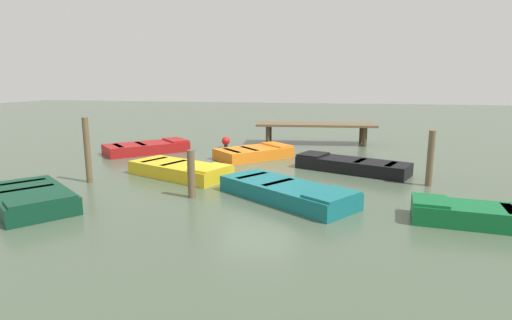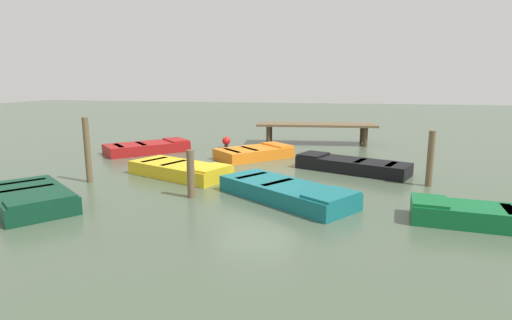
% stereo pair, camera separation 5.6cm
% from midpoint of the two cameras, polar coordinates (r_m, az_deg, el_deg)
% --- Properties ---
extents(ground_plane, '(80.00, 80.00, 0.00)m').
position_cam_midpoint_polar(ground_plane, '(13.37, -0.12, -1.47)').
color(ground_plane, '#475642').
extents(dock_segment, '(5.54, 1.94, 0.95)m').
position_cam_midpoint_polar(dock_segment, '(19.01, 8.29, 4.73)').
color(dock_segment, brown).
rests_on(dock_segment, ground_plane).
extents(rowboat_yellow, '(3.53, 2.54, 0.46)m').
position_cam_midpoint_polar(rowboat_yellow, '(12.72, -10.73, -1.33)').
color(rowboat_yellow, gold).
rests_on(rowboat_yellow, ground_plane).
extents(rowboat_red, '(3.30, 3.30, 0.46)m').
position_cam_midpoint_polar(rowboat_red, '(17.18, -15.12, 1.71)').
color(rowboat_red, maroon).
rests_on(rowboat_red, ground_plane).
extents(rowboat_green, '(3.28, 1.38, 0.46)m').
position_cam_midpoint_polar(rowboat_green, '(9.61, 30.28, -6.81)').
color(rowboat_green, '#0F602D').
rests_on(rowboat_green, ground_plane).
extents(rowboat_teal, '(3.72, 3.21, 0.46)m').
position_cam_midpoint_polar(rowboat_teal, '(10.11, 4.19, -4.42)').
color(rowboat_teal, '#14666B').
rests_on(rowboat_teal, ground_plane).
extents(rowboat_black, '(3.74, 2.42, 0.46)m').
position_cam_midpoint_polar(rowboat_black, '(13.53, 13.08, -0.68)').
color(rowboat_black, black).
rests_on(rowboat_black, ground_plane).
extents(rowboat_dark_green, '(3.15, 2.92, 0.46)m').
position_cam_midpoint_polar(rowboat_dark_green, '(10.92, -29.24, -4.67)').
color(rowboat_dark_green, '#0C3823').
rests_on(rowboat_dark_green, ground_plane).
extents(rowboat_orange, '(3.00, 3.01, 0.46)m').
position_cam_midpoint_polar(rowboat_orange, '(15.40, -0.34, 1.04)').
color(rowboat_orange, orange).
rests_on(rowboat_orange, ground_plane).
extents(mooring_piling_mid_right, '(0.18, 0.18, 1.57)m').
position_cam_midpoint_polar(mooring_piling_mid_right, '(12.28, 23.18, 0.20)').
color(mooring_piling_mid_right, brown).
rests_on(mooring_piling_mid_right, ground_plane).
extents(mooring_piling_far_right, '(0.17, 0.17, 1.89)m').
position_cam_midpoint_polar(mooring_piling_far_right, '(12.64, -22.74, 1.27)').
color(mooring_piling_far_right, brown).
rests_on(mooring_piling_far_right, ground_plane).
extents(mooring_piling_mid_left, '(0.19, 0.19, 1.22)m').
position_cam_midpoint_polar(mooring_piling_mid_left, '(10.32, -9.24, -1.95)').
color(mooring_piling_mid_left, brown).
rests_on(mooring_piling_mid_left, ground_plane).
extents(marker_buoy, '(0.36, 0.36, 0.48)m').
position_cam_midpoint_polar(marker_buoy, '(17.88, -4.36, 2.65)').
color(marker_buoy, '#262626').
rests_on(marker_buoy, ground_plane).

